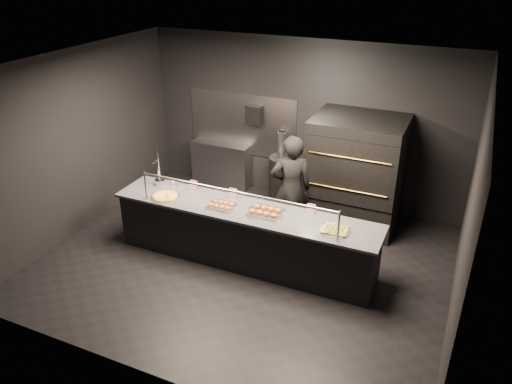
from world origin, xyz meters
TOP-DOWN VIEW (x-y plane):
  - room at (-0.02, 0.05)m, footprint 6.04×6.00m
  - service_counter at (0.00, -0.00)m, footprint 4.10×0.78m
  - pizza_oven at (1.20, 1.90)m, footprint 1.50×1.23m
  - prep_shelf at (-1.60, 2.32)m, footprint 1.20×0.35m
  - towel_dispenser at (-0.90, 2.39)m, footprint 0.30×0.20m
  - fire_extinguisher at (-0.35, 2.40)m, footprint 0.14×0.14m
  - beer_tap at (-1.60, 0.20)m, footprint 0.16×0.23m
  - round_pizza at (-1.27, -0.15)m, footprint 0.45×0.45m
  - slider_tray_a at (-0.33, -0.07)m, footprint 0.44×0.36m
  - slider_tray_b at (0.34, 0.01)m, footprint 0.58×0.51m
  - square_pizza at (1.40, -0.06)m, footprint 0.42×0.42m
  - condiment_jar at (-1.37, 0.28)m, footprint 0.15×0.06m
  - tent_cards at (-0.13, 0.28)m, footprint 2.08×0.04m
  - trash_bin at (-0.20, 2.14)m, footprint 0.54×0.54m
  - worker at (0.38, 0.96)m, footprint 0.78×0.69m

SIDE VIEW (x-z plane):
  - trash_bin at x=-0.20m, z-range 0.00..0.90m
  - prep_shelf at x=-1.60m, z-range 0.00..0.90m
  - service_counter at x=0.00m, z-range -0.22..1.15m
  - worker at x=0.38m, z-range 0.00..1.80m
  - round_pizza at x=-1.27m, z-range 0.92..0.95m
  - square_pizza at x=1.40m, z-range 0.92..0.96m
  - slider_tray_a at x=-0.33m, z-range 0.91..0.98m
  - slider_tray_b at x=0.34m, z-range 0.91..0.99m
  - pizza_oven at x=1.20m, z-range 0.01..1.92m
  - condiment_jar at x=-1.37m, z-range 0.92..1.02m
  - tent_cards at x=-0.13m, z-range 0.92..1.07m
  - fire_extinguisher at x=-0.35m, z-range 0.81..1.31m
  - beer_tap at x=-1.60m, z-range 0.79..1.40m
  - room at x=-0.02m, z-range 0.00..3.00m
  - towel_dispenser at x=-0.90m, z-range 1.38..1.73m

